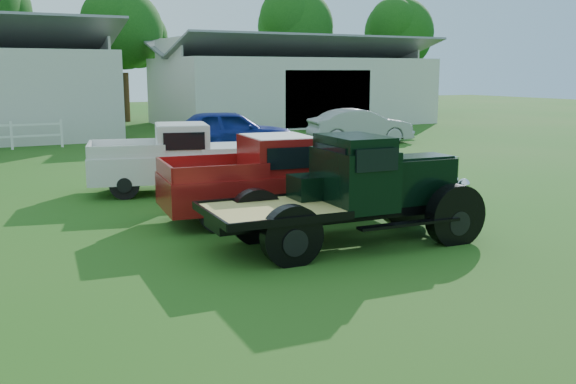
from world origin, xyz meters
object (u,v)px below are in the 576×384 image
vintage_flatbed (349,190)px  red_pickup (274,177)px  misc_car_grey (360,126)px  white_pickup (179,158)px  misc_car_blue (229,131)px

vintage_flatbed → red_pickup: size_ratio=1.02×
red_pickup → misc_car_grey: 15.71m
red_pickup → white_pickup: (-0.84, 4.11, -0.03)m
white_pickup → misc_car_blue: size_ratio=0.96×
vintage_flatbed → red_pickup: bearing=99.6°
misc_car_blue → white_pickup: bearing=159.4°
red_pickup → misc_car_blue: red_pickup is taller
red_pickup → misc_car_grey: (10.30, 11.86, -0.16)m
white_pickup → misc_car_grey: white_pickup is taller
misc_car_blue → misc_car_grey: misc_car_blue is taller
misc_car_grey → misc_car_blue: bearing=108.1°
red_pickup → misc_car_grey: bearing=55.7°
vintage_flatbed → white_pickup: vintage_flatbed is taller
vintage_flatbed → misc_car_grey: size_ratio=1.11×
misc_car_blue → misc_car_grey: bearing=-72.6°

